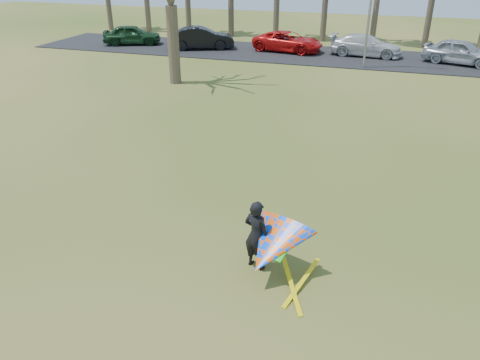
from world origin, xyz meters
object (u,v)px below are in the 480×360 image
(car_4, at_px, (461,52))
(car_2, at_px, (288,42))
(car_3, at_px, (366,45))
(car_0, at_px, (132,35))
(car_1, at_px, (201,38))
(kite_flyer, at_px, (270,244))

(car_4, bearing_deg, car_2, 104.86)
(car_3, xyz_separation_m, car_4, (6.11, -0.82, 0.07))
(car_0, distance_m, car_4, 24.07)
(car_0, xyz_separation_m, car_1, (5.91, -0.06, 0.05))
(car_2, bearing_deg, car_0, 104.02)
(car_2, xyz_separation_m, kite_flyer, (5.29, -26.10, 0.08))
(car_2, bearing_deg, kite_flyer, -159.10)
(car_1, relative_size, car_3, 0.98)
(car_1, xyz_separation_m, car_2, (6.46, 1.05, -0.10))
(car_2, distance_m, car_3, 5.59)
(car_1, bearing_deg, kite_flyer, -177.50)
(car_1, bearing_deg, car_3, -107.21)
(kite_flyer, bearing_deg, car_0, 125.11)
(car_4, relative_size, kite_flyer, 1.95)
(car_3, height_order, kite_flyer, kite_flyer)
(car_3, bearing_deg, car_2, 95.50)
(car_2, bearing_deg, car_1, 108.71)
(car_2, bearing_deg, car_4, -84.14)
(car_0, relative_size, car_3, 0.89)
(car_0, height_order, car_1, car_1)
(car_3, relative_size, car_4, 1.07)
(car_1, distance_m, car_3, 12.11)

